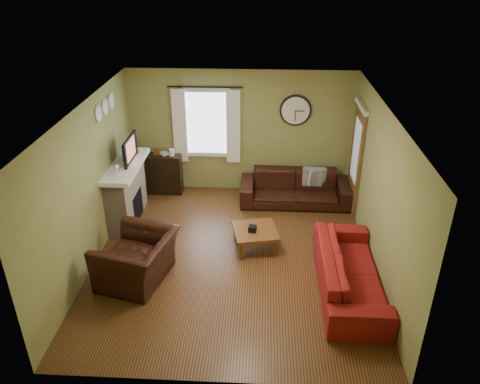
{
  "coord_description": "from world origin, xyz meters",
  "views": [
    {
      "loc": [
        0.47,
        -6.55,
        4.68
      ],
      "look_at": [
        0.1,
        0.4,
        1.05
      ],
      "focal_mm": 35.0,
      "sensor_mm": 36.0,
      "label": 1
    }
  ],
  "objects_px": {
    "bookshelf": "(165,174)",
    "armchair": "(137,259)",
    "sofa_red": "(350,271)",
    "coffee_table": "(255,239)",
    "sofa_brown": "(295,188)"
  },
  "relations": [
    {
      "from": "sofa_red",
      "to": "coffee_table",
      "type": "distance_m",
      "value": 1.79
    },
    {
      "from": "bookshelf",
      "to": "coffee_table",
      "type": "height_order",
      "value": "bookshelf"
    },
    {
      "from": "bookshelf",
      "to": "sofa_brown",
      "type": "xyz_separation_m",
      "value": [
        2.75,
        -0.32,
        -0.1
      ]
    },
    {
      "from": "bookshelf",
      "to": "sofa_red",
      "type": "height_order",
      "value": "bookshelf"
    },
    {
      "from": "bookshelf",
      "to": "sofa_brown",
      "type": "relative_size",
      "value": 0.38
    },
    {
      "from": "sofa_red",
      "to": "coffee_table",
      "type": "relative_size",
      "value": 3.17
    },
    {
      "from": "sofa_brown",
      "to": "armchair",
      "type": "bearing_deg",
      "value": -134.15
    },
    {
      "from": "bookshelf",
      "to": "armchair",
      "type": "xyz_separation_m",
      "value": [
        0.15,
        -3.0,
        -0.05
      ]
    },
    {
      "from": "sofa_brown",
      "to": "armchair",
      "type": "distance_m",
      "value": 3.73
    },
    {
      "from": "armchair",
      "to": "bookshelf",
      "type": "bearing_deg",
      "value": -162.9
    },
    {
      "from": "bookshelf",
      "to": "sofa_red",
      "type": "relative_size",
      "value": 0.37
    },
    {
      "from": "sofa_brown",
      "to": "coffee_table",
      "type": "xyz_separation_m",
      "value": [
        -0.78,
        -1.73,
        -0.13
      ]
    },
    {
      "from": "sofa_brown",
      "to": "armchair",
      "type": "xyz_separation_m",
      "value": [
        -2.6,
        -2.68,
        0.06
      ]
    },
    {
      "from": "sofa_red",
      "to": "bookshelf",
      "type": "bearing_deg",
      "value": 48.15
    },
    {
      "from": "sofa_brown",
      "to": "armchair",
      "type": "relative_size",
      "value": 1.9
    }
  ]
}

